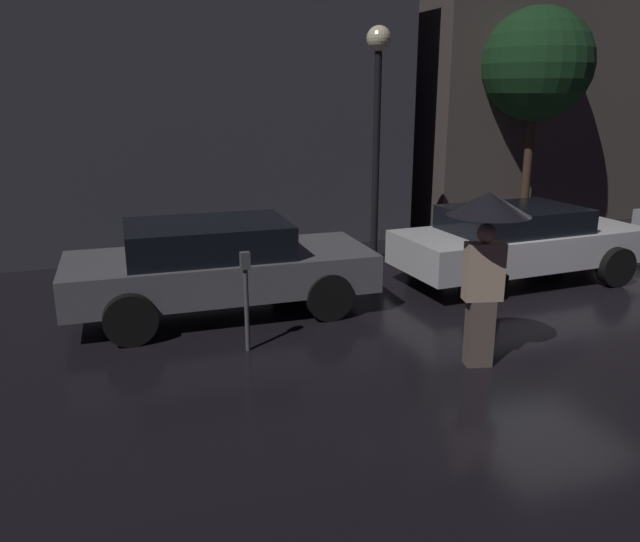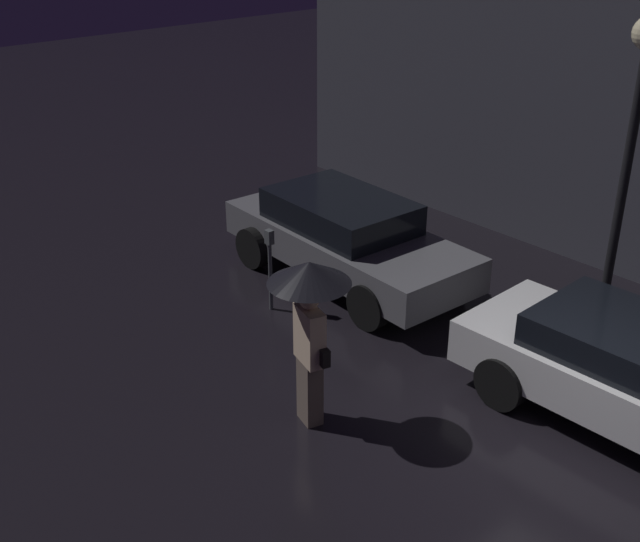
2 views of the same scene
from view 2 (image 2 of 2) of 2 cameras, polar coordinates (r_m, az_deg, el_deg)
ground_plane at (r=9.82m, az=16.53°, el=-13.09°), size 60.00×60.00×0.00m
building_facade_left at (r=16.15m, az=16.15°, el=14.81°), size 9.97×3.00×6.36m
parked_car_grey at (r=13.22m, az=1.84°, el=2.49°), size 4.64×2.02×1.42m
pedestrian_with_umbrella at (r=9.24m, az=-0.75°, el=-2.33°), size 0.98×0.98×2.17m
parking_meter at (r=12.21m, az=-3.58°, el=0.69°), size 0.12×0.10×1.34m
street_lamp_near at (r=11.96m, az=21.63°, el=10.82°), size 0.47×0.47×4.47m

